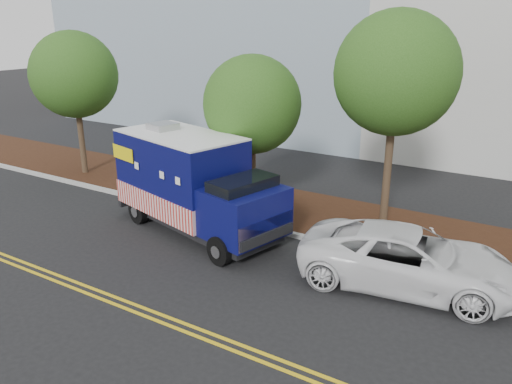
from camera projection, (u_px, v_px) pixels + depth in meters
The scene contains 11 objects.
ground at pixel (182, 229), 17.27m from camera, with size 120.00×120.00×0.00m, color black.
curb at pixel (206, 214), 18.38m from camera, with size 120.00×0.18×0.15m, color #9E9E99.
mulch_strip at pixel (238, 198), 20.08m from camera, with size 120.00×4.00×0.15m, color black.
centerline_near at pixel (79, 283), 13.68m from camera, with size 120.00×0.10×0.01m, color gold.
centerline_far at pixel (71, 287), 13.47m from camera, with size 120.00×0.10×0.01m, color gold.
tree_a at pixel (74, 75), 21.80m from camera, with size 3.77×3.77×6.48m.
tree_b at pixel (252, 105), 17.75m from camera, with size 3.52×3.52×5.76m.
tree_c at pixel (396, 74), 15.59m from camera, with size 3.93×3.93×7.23m.
sign_post at pixel (185, 180), 18.66m from camera, with size 0.06×0.06×2.40m, color #473828.
food_truck at pixel (192, 185), 16.82m from camera, with size 6.97×3.97×3.47m.
white_car at pixel (409, 259), 13.33m from camera, with size 2.66×5.77×1.60m, color white.
Camera 1 is at (10.46, -12.28, 6.82)m, focal length 35.00 mm.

